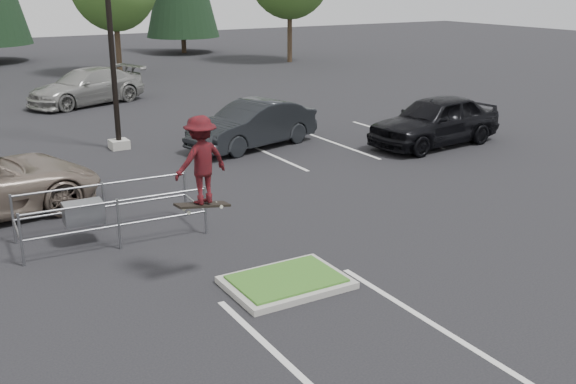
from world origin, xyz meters
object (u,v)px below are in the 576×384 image
light_pole (109,9)px  car_r_black (436,121)px  car_r_charc (253,124)px  cart_corral (90,212)px  car_far_silver (88,86)px  skateboarder (201,161)px

light_pole → car_r_black: (9.50, -5.00, -3.71)m
car_r_charc → car_r_black: car_r_black is taller
cart_corral → car_far_silver: bearing=78.4°
skateboarder → car_far_silver: bearing=-108.8°
car_r_charc → car_r_black: 6.24m
car_r_black → car_far_silver: 16.16m
car_r_black → skateboarder: bearing=-67.9°
car_r_black → car_far_silver: size_ratio=0.91×
light_pole → skateboarder: bearing=-98.8°
light_pole → skateboarder: (-1.70, -11.00, -2.21)m
cart_corral → skateboarder: size_ratio=2.26×
cart_corral → car_r_charc: car_r_charc is taller
light_pole → cart_corral: 9.37m
cart_corral → car_far_silver: car_far_silver is taller
light_pole → car_far_silver: bearing=81.3°
light_pole → car_r_black: 11.36m
light_pole → car_far_silver: (1.37, 8.97, -3.76)m
light_pole → skateboarder: 11.35m
skateboarder → car_r_charc: skateboarder is taller
skateboarder → car_r_charc: (5.70, 8.95, -1.57)m
light_pole → car_r_charc: 5.88m
car_r_charc → car_far_silver: (-2.63, 11.02, 0.03)m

